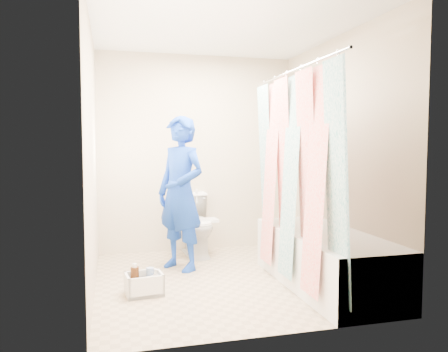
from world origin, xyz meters
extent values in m
plane|color=tan|center=(0.00, 0.00, 0.00)|extent=(2.60, 2.60, 0.00)
cube|color=silver|center=(0.00, 0.00, 2.40)|extent=(2.40, 2.60, 0.02)
cube|color=#B6A48C|center=(0.00, 1.30, 1.20)|extent=(2.40, 0.02, 2.40)
cube|color=#B6A48C|center=(0.00, -1.30, 1.20)|extent=(2.40, 0.02, 2.40)
cube|color=#B6A48C|center=(-1.20, 0.00, 1.20)|extent=(0.02, 2.60, 2.40)
cube|color=#B6A48C|center=(1.20, 0.00, 1.20)|extent=(0.02, 2.60, 2.40)
cube|color=white|center=(0.85, -0.43, 0.25)|extent=(0.70, 1.75, 0.50)
cube|color=white|center=(0.85, -0.43, 0.46)|extent=(0.58, 1.63, 0.06)
cylinder|color=silver|center=(0.52, -0.43, 1.95)|extent=(0.02, 1.90, 0.02)
cube|color=white|center=(0.52, -0.43, 1.02)|extent=(0.06, 1.75, 1.80)
imported|color=white|center=(-0.08, 1.02, 0.36)|extent=(0.45, 0.74, 0.73)
cube|color=white|center=(-0.07, 0.90, 0.43)|extent=(0.46, 0.22, 0.03)
cylinder|color=black|center=(-0.17, 1.21, 0.70)|extent=(0.03, 0.03, 0.21)
cylinder|color=orange|center=(-0.17, 1.21, 0.81)|extent=(0.06, 0.06, 0.03)
cylinder|color=silver|center=(-0.03, 1.22, 0.68)|extent=(0.03, 0.03, 0.17)
imported|color=#0E3995|center=(-0.34, 0.47, 0.80)|extent=(0.66, 0.70, 1.60)
cube|color=silver|center=(-0.78, -0.24, 0.02)|extent=(0.34, 0.28, 0.03)
cube|color=silver|center=(-0.92, -0.26, 0.09)|extent=(0.05, 0.25, 0.19)
cube|color=silver|center=(-0.63, -0.23, 0.09)|extent=(0.05, 0.25, 0.19)
cube|color=silver|center=(-0.77, -0.36, 0.09)|extent=(0.31, 0.06, 0.19)
cube|color=silver|center=(-0.79, -0.13, 0.09)|extent=(0.31, 0.06, 0.19)
cylinder|color=#40210C|center=(-0.86, -0.21, 0.14)|extent=(0.07, 0.07, 0.21)
cylinder|color=silver|center=(-0.72, -0.18, 0.12)|extent=(0.07, 0.07, 0.19)
cylinder|color=#F8E7C2|center=(-0.75, -0.29, 0.10)|extent=(0.05, 0.05, 0.14)
cylinder|color=#40210C|center=(-0.84, -0.31, 0.06)|extent=(0.06, 0.06, 0.06)
cylinder|color=gold|center=(-0.84, -0.31, 0.10)|extent=(0.06, 0.06, 0.01)
imported|color=silver|center=(-0.68, -0.27, 0.13)|extent=(0.12, 0.12, 0.20)
camera|label=1|loc=(-1.04, -4.02, 1.30)|focal=35.00mm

